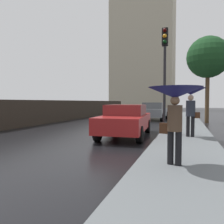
{
  "coord_description": "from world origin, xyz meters",
  "views": [
    {
      "loc": [
        5.1,
        -2.39,
        1.54
      ],
      "look_at": [
        1.62,
        8.14,
        1.04
      ],
      "focal_mm": 35.8,
      "sensor_mm": 36.0,
      "label": 1
    }
  ],
  "objects_px": {
    "pedestrian_with_umbrella_near": "(191,97)",
    "street_tree_near": "(208,58)",
    "pedestrian_with_umbrella_far": "(175,100)",
    "traffic_light": "(165,61)",
    "car_red_mid_road": "(126,120)",
    "car_grey_near_kerb": "(154,111)"
  },
  "relations": [
    {
      "from": "pedestrian_with_umbrella_near",
      "to": "traffic_light",
      "type": "height_order",
      "value": "traffic_light"
    },
    {
      "from": "car_grey_near_kerb",
      "to": "street_tree_near",
      "type": "xyz_separation_m",
      "value": [
        4.0,
        -1.53,
        3.96
      ]
    },
    {
      "from": "car_grey_near_kerb",
      "to": "car_red_mid_road",
      "type": "bearing_deg",
      "value": -87.29
    },
    {
      "from": "car_grey_near_kerb",
      "to": "pedestrian_with_umbrella_far",
      "type": "xyz_separation_m",
      "value": [
        2.3,
        -14.02,
        0.8
      ]
    },
    {
      "from": "car_red_mid_road",
      "to": "traffic_light",
      "type": "relative_size",
      "value": 1.0
    },
    {
      "from": "street_tree_near",
      "to": "traffic_light",
      "type": "bearing_deg",
      "value": -107.77
    },
    {
      "from": "street_tree_near",
      "to": "pedestrian_with_umbrella_near",
      "type": "bearing_deg",
      "value": -98.99
    },
    {
      "from": "pedestrian_with_umbrella_near",
      "to": "pedestrian_with_umbrella_far",
      "type": "relative_size",
      "value": 1.13
    },
    {
      "from": "traffic_light",
      "to": "car_red_mid_road",
      "type": "bearing_deg",
      "value": -161.7
    },
    {
      "from": "car_grey_near_kerb",
      "to": "pedestrian_with_umbrella_near",
      "type": "xyz_separation_m",
      "value": [
        2.72,
        -9.64,
        0.97
      ]
    },
    {
      "from": "pedestrian_with_umbrella_far",
      "to": "traffic_light",
      "type": "xyz_separation_m",
      "value": [
        -0.68,
        5.06,
        1.75
      ]
    },
    {
      "from": "traffic_light",
      "to": "pedestrian_with_umbrella_far",
      "type": "bearing_deg",
      "value": -82.34
    },
    {
      "from": "car_red_mid_road",
      "to": "street_tree_near",
      "type": "height_order",
      "value": "street_tree_near"
    },
    {
      "from": "pedestrian_with_umbrella_far",
      "to": "pedestrian_with_umbrella_near",
      "type": "bearing_deg",
      "value": 100.2
    },
    {
      "from": "pedestrian_with_umbrella_far",
      "to": "traffic_light",
      "type": "distance_m",
      "value": 5.39
    },
    {
      "from": "car_grey_near_kerb",
      "to": "traffic_light",
      "type": "relative_size",
      "value": 0.87
    },
    {
      "from": "car_red_mid_road",
      "to": "pedestrian_with_umbrella_far",
      "type": "xyz_separation_m",
      "value": [
        2.31,
        -4.52,
        0.84
      ]
    },
    {
      "from": "car_grey_near_kerb",
      "to": "car_red_mid_road",
      "type": "height_order",
      "value": "car_grey_near_kerb"
    },
    {
      "from": "pedestrian_with_umbrella_far",
      "to": "street_tree_near",
      "type": "relative_size",
      "value": 0.28
    },
    {
      "from": "pedestrian_with_umbrella_near",
      "to": "pedestrian_with_umbrella_far",
      "type": "height_order",
      "value": "pedestrian_with_umbrella_near"
    },
    {
      "from": "pedestrian_with_umbrella_near",
      "to": "street_tree_near",
      "type": "bearing_deg",
      "value": -98.54
    },
    {
      "from": "pedestrian_with_umbrella_far",
      "to": "traffic_light",
      "type": "bearing_deg",
      "value": 113.33
    }
  ]
}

